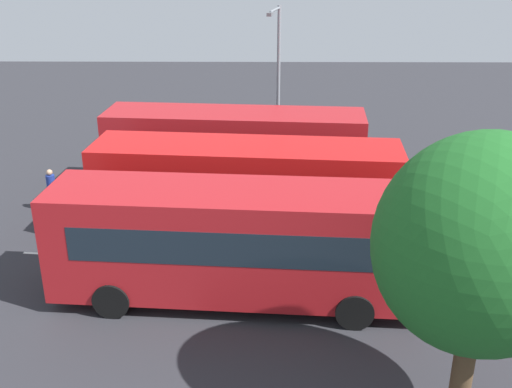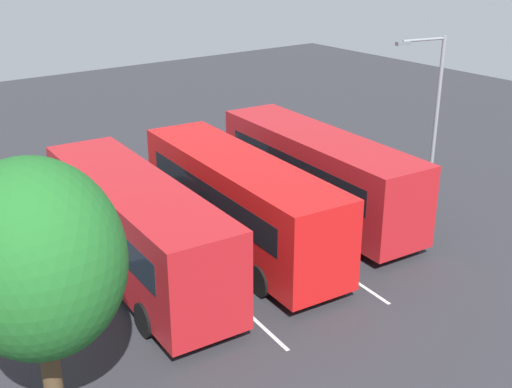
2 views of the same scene
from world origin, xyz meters
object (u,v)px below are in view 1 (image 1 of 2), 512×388
object	(u,v)px
bus_far_left	(234,149)
bus_center_right	(234,241)
pedestrian	(51,187)
depot_tree	(483,246)
bus_center_left	(246,188)
street_lamp	(278,73)

from	to	relation	value
bus_far_left	bus_center_right	xyz separation A→B (m)	(-0.36, 8.06, 0.00)
pedestrian	depot_tree	world-z (taller)	depot_tree
bus_center_left	bus_center_right	size ratio (longest dim) A/B	1.00
bus_center_left	bus_center_right	bearing A→B (deg)	91.88
bus_center_left	bus_center_right	world-z (taller)	same
bus_far_left	street_lamp	bearing A→B (deg)	-107.71
bus_far_left	bus_center_right	distance (m)	8.07
bus_center_left	depot_tree	xyz separation A→B (m)	(-4.69, 8.55, 2.28)
bus_center_right	depot_tree	distance (m)	7.12
street_lamp	depot_tree	world-z (taller)	street_lamp
bus_far_left	pedestrian	bearing A→B (deg)	21.73
street_lamp	bus_far_left	bearing A→B (deg)	-9.69
bus_center_right	street_lamp	bearing A→B (deg)	-92.45
bus_center_left	bus_far_left	bearing A→B (deg)	-77.41
bus_far_left	bus_center_right	size ratio (longest dim) A/B	1.00
pedestrian	bus_far_left	bearing A→B (deg)	14.36
bus_center_right	bus_far_left	bearing A→B (deg)	-83.29
bus_center_right	street_lamp	world-z (taller)	street_lamp
bus_center_left	pedestrian	size ratio (longest dim) A/B	6.14
bus_center_right	depot_tree	bearing A→B (deg)	140.65
bus_far_left	street_lamp	size ratio (longest dim) A/B	1.50
street_lamp	pedestrian	bearing A→B (deg)	-40.18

